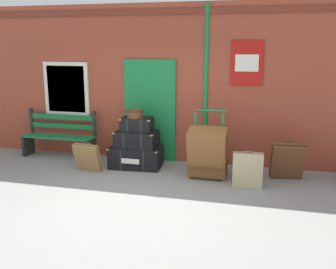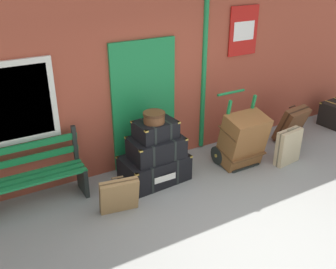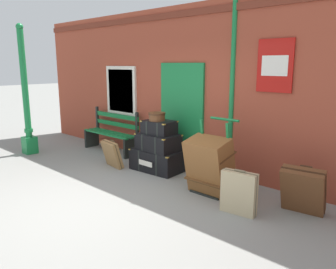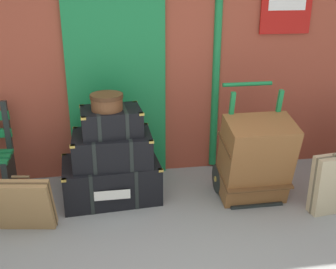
{
  "view_description": "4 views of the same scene",
  "coord_description": "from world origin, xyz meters",
  "px_view_note": "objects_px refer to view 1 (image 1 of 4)",
  "views": [
    {
      "loc": [
        2.0,
        -5.19,
        2.39
      ],
      "look_at": [
        0.22,
        1.77,
        0.72
      ],
      "focal_mm": 41.45,
      "sensor_mm": 36.0,
      "label": 1
    },
    {
      "loc": [
        -2.87,
        -2.77,
        3.28
      ],
      "look_at": [
        -0.23,
        1.84,
        0.75
      ],
      "focal_mm": 41.1,
      "sensor_mm": 36.0,
      "label": 2
    },
    {
      "loc": [
        4.01,
        -2.69,
        2.08
      ],
      "look_at": [
        -0.21,
        1.89,
        0.76
      ],
      "focal_mm": 35.63,
      "sensor_mm": 36.0,
      "label": 3
    },
    {
      "loc": [
        -0.5,
        -2.11,
        2.24
      ],
      "look_at": [
        0.11,
        1.61,
        0.79
      ],
      "focal_mm": 43.77,
      "sensor_mm": 36.0,
      "label": 4
    }
  ],
  "objects_px": {
    "platform_bench": "(60,136)",
    "steamer_trunk_base": "(136,156)",
    "large_brown_trunk": "(208,153)",
    "suitcase_slate": "(247,170)",
    "steamer_trunk_top": "(137,124)",
    "round_hatbox": "(135,113)",
    "porters_trolley": "(209,161)",
    "steamer_trunk_middle": "(137,139)",
    "suitcase_caramel": "(287,161)",
    "suitcase_brown": "(87,157)"
  },
  "relations": [
    {
      "from": "platform_bench",
      "to": "steamer_trunk_base",
      "type": "bearing_deg",
      "value": -9.09
    },
    {
      "from": "large_brown_trunk",
      "to": "suitcase_slate",
      "type": "bearing_deg",
      "value": -23.54
    },
    {
      "from": "steamer_trunk_top",
      "to": "round_hatbox",
      "type": "bearing_deg",
      "value": -144.48
    },
    {
      "from": "steamer_trunk_top",
      "to": "porters_trolley",
      "type": "bearing_deg",
      "value": -5.95
    },
    {
      "from": "steamer_trunk_middle",
      "to": "porters_trolley",
      "type": "bearing_deg",
      "value": -5.05
    },
    {
      "from": "steamer_trunk_middle",
      "to": "platform_bench",
      "type": "bearing_deg",
      "value": 170.49
    },
    {
      "from": "round_hatbox",
      "to": "porters_trolley",
      "type": "distance_m",
      "value": 1.7
    },
    {
      "from": "suitcase_caramel",
      "to": "suitcase_slate",
      "type": "relative_size",
      "value": 1.08
    },
    {
      "from": "suitcase_brown",
      "to": "porters_trolley",
      "type": "bearing_deg",
      "value": 8.95
    },
    {
      "from": "large_brown_trunk",
      "to": "suitcase_slate",
      "type": "relative_size",
      "value": 1.47
    },
    {
      "from": "steamer_trunk_middle",
      "to": "round_hatbox",
      "type": "relative_size",
      "value": 2.46
    },
    {
      "from": "porters_trolley",
      "to": "suitcase_slate",
      "type": "relative_size",
      "value": 1.86
    },
    {
      "from": "round_hatbox",
      "to": "suitcase_caramel",
      "type": "xyz_separation_m",
      "value": [
        2.89,
        -0.04,
        -0.74
      ]
    },
    {
      "from": "suitcase_caramel",
      "to": "suitcase_slate",
      "type": "bearing_deg",
      "value": -139.02
    },
    {
      "from": "large_brown_trunk",
      "to": "suitcase_brown",
      "type": "relative_size",
      "value": 1.69
    },
    {
      "from": "platform_bench",
      "to": "suitcase_caramel",
      "type": "xyz_separation_m",
      "value": [
        4.74,
        -0.35,
        -0.09
      ]
    },
    {
      "from": "suitcase_brown",
      "to": "platform_bench",
      "type": "bearing_deg",
      "value": 142.08
    },
    {
      "from": "steamer_trunk_middle",
      "to": "steamer_trunk_top",
      "type": "relative_size",
      "value": 1.27
    },
    {
      "from": "steamer_trunk_base",
      "to": "steamer_trunk_top",
      "type": "xyz_separation_m",
      "value": [
        0.03,
        0.0,
        0.66
      ]
    },
    {
      "from": "round_hatbox",
      "to": "large_brown_trunk",
      "type": "bearing_deg",
      "value": -11.4
    },
    {
      "from": "round_hatbox",
      "to": "suitcase_brown",
      "type": "height_order",
      "value": "round_hatbox"
    },
    {
      "from": "platform_bench",
      "to": "suitcase_caramel",
      "type": "height_order",
      "value": "platform_bench"
    },
    {
      "from": "porters_trolley",
      "to": "large_brown_trunk",
      "type": "xyz_separation_m",
      "value": [
        0.0,
        -0.17,
        0.2
      ]
    },
    {
      "from": "steamer_trunk_middle",
      "to": "suitcase_caramel",
      "type": "height_order",
      "value": "steamer_trunk_middle"
    },
    {
      "from": "platform_bench",
      "to": "porters_trolley",
      "type": "distance_m",
      "value": 3.36
    },
    {
      "from": "platform_bench",
      "to": "suitcase_slate",
      "type": "bearing_deg",
      "value": -12.97
    },
    {
      "from": "large_brown_trunk",
      "to": "steamer_trunk_base",
      "type": "bearing_deg",
      "value": 167.83
    },
    {
      "from": "porters_trolley",
      "to": "suitcase_caramel",
      "type": "relative_size",
      "value": 1.72
    },
    {
      "from": "steamer_trunk_middle",
      "to": "round_hatbox",
      "type": "bearing_deg",
      "value": -176.52
    },
    {
      "from": "steamer_trunk_top",
      "to": "suitcase_slate",
      "type": "bearing_deg",
      "value": -16.43
    },
    {
      "from": "round_hatbox",
      "to": "steamer_trunk_base",
      "type": "bearing_deg",
      "value": 83.9
    },
    {
      "from": "steamer_trunk_base",
      "to": "porters_trolley",
      "type": "distance_m",
      "value": 1.49
    },
    {
      "from": "steamer_trunk_base",
      "to": "steamer_trunk_top",
      "type": "bearing_deg",
      "value": 7.48
    },
    {
      "from": "round_hatbox",
      "to": "suitcase_caramel",
      "type": "height_order",
      "value": "round_hatbox"
    },
    {
      "from": "round_hatbox",
      "to": "suitcase_brown",
      "type": "relative_size",
      "value": 0.59
    },
    {
      "from": "steamer_trunk_base",
      "to": "suitcase_slate",
      "type": "xyz_separation_m",
      "value": [
        2.22,
        -0.64,
        0.09
      ]
    },
    {
      "from": "porters_trolley",
      "to": "large_brown_trunk",
      "type": "relative_size",
      "value": 1.26
    },
    {
      "from": "platform_bench",
      "to": "steamer_trunk_base",
      "type": "distance_m",
      "value": 1.89
    },
    {
      "from": "porters_trolley",
      "to": "suitcase_brown",
      "type": "bearing_deg",
      "value": -171.05
    },
    {
      "from": "suitcase_caramel",
      "to": "suitcase_slate",
      "type": "xyz_separation_m",
      "value": [
        -0.67,
        -0.58,
        -0.05
      ]
    },
    {
      "from": "steamer_trunk_base",
      "to": "large_brown_trunk",
      "type": "relative_size",
      "value": 1.1
    },
    {
      "from": "steamer_trunk_top",
      "to": "round_hatbox",
      "type": "distance_m",
      "value": 0.23
    },
    {
      "from": "suitcase_slate",
      "to": "round_hatbox",
      "type": "bearing_deg",
      "value": 164.39
    },
    {
      "from": "steamer_trunk_base",
      "to": "large_brown_trunk",
      "type": "height_order",
      "value": "large_brown_trunk"
    },
    {
      "from": "porters_trolley",
      "to": "suitcase_caramel",
      "type": "xyz_separation_m",
      "value": [
        1.41,
        0.09,
        0.08
      ]
    },
    {
      "from": "steamer_trunk_top",
      "to": "platform_bench",
      "type": "bearing_deg",
      "value": 171.19
    },
    {
      "from": "steamer_trunk_base",
      "to": "suitcase_slate",
      "type": "relative_size",
      "value": 1.62
    },
    {
      "from": "steamer_trunk_middle",
      "to": "suitcase_caramel",
      "type": "xyz_separation_m",
      "value": [
        2.86,
        -0.04,
        -0.23
      ]
    },
    {
      "from": "steamer_trunk_top",
      "to": "large_brown_trunk",
      "type": "distance_m",
      "value": 1.54
    },
    {
      "from": "platform_bench",
      "to": "porters_trolley",
      "type": "relative_size",
      "value": 1.33
    }
  ]
}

